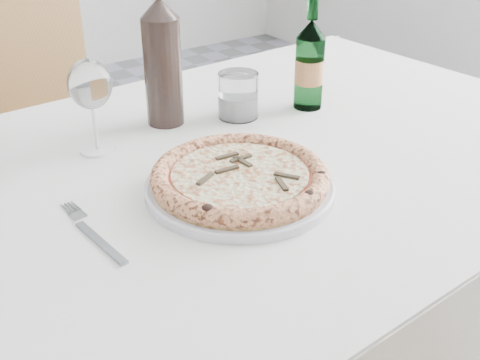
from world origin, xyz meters
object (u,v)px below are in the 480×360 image
at_px(plate, 240,186).
at_px(wine_bottle, 162,61).
at_px(dining_table, 208,209).
at_px(pizza, 240,176).
at_px(beer_bottle, 310,65).
at_px(tumbler, 238,98).
at_px(wine_glass, 90,87).
at_px(chair_far, 40,143).

xyz_separation_m(plate, wine_bottle, (0.03, 0.31, 0.12)).
xyz_separation_m(dining_table, pizza, (-0.00, -0.10, 0.11)).
bearing_deg(plate, dining_table, 90.00).
bearing_deg(plate, wine_bottle, 83.57).
height_order(dining_table, beer_bottle, beer_bottle).
bearing_deg(dining_table, pizza, -90.00).
xyz_separation_m(pizza, tumbler, (0.17, 0.25, 0.01)).
xyz_separation_m(wine_glass, beer_bottle, (0.44, -0.05, -0.03)).
bearing_deg(chair_far, wine_glass, -94.85).
height_order(pizza, tumbler, tumbler).
distance_m(plate, wine_bottle, 0.33).
bearing_deg(wine_glass, plate, -64.44).
xyz_separation_m(pizza, wine_glass, (-0.13, 0.26, 0.09)).
height_order(dining_table, tumbler, tumbler).
bearing_deg(dining_table, chair_far, 95.89).
xyz_separation_m(beer_bottle, wine_bottle, (-0.28, 0.09, 0.03)).
height_order(dining_table, wine_glass, wine_glass).
bearing_deg(beer_bottle, pizza, -146.02).
relative_size(plate, wine_bottle, 1.02).
distance_m(chair_far, plate, 0.88).
distance_m(chair_far, beer_bottle, 0.81).
bearing_deg(plate, wine_glass, 115.56).
bearing_deg(chair_far, plate, -84.80).
relative_size(wine_glass, wine_bottle, 0.57).
bearing_deg(wine_bottle, dining_table, -99.49).
height_order(wine_glass, wine_bottle, wine_bottle).
relative_size(beer_bottle, wine_bottle, 0.78).
bearing_deg(plate, pizza, -163.78).
relative_size(dining_table, plate, 5.33).
bearing_deg(beer_bottle, plate, -146.02).
relative_size(chair_far, plate, 3.14).
relative_size(chair_far, tumbler, 10.37).
relative_size(tumbler, wine_bottle, 0.31).
height_order(wine_glass, beer_bottle, beer_bottle).
relative_size(plate, pizza, 1.07).
bearing_deg(beer_bottle, chair_far, 121.89).
bearing_deg(wine_glass, pizza, -64.44).
bearing_deg(wine_glass, wine_bottle, 15.13).
height_order(chair_far, plate, chair_far).
bearing_deg(pizza, plate, 16.22).
distance_m(tumbler, beer_bottle, 0.16).
height_order(pizza, wine_glass, wine_glass).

